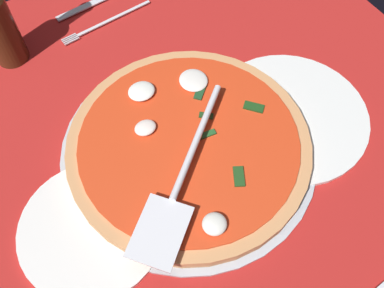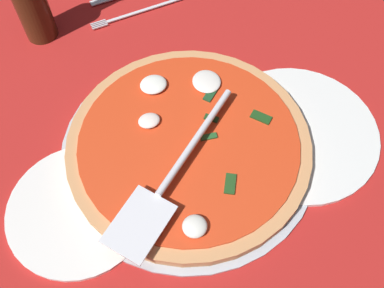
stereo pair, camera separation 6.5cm
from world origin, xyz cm
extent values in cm
cube|color=#AB1F1C|center=(0.00, 0.00, -0.40)|extent=(95.51, 95.51, 0.80)
cube|color=silver|center=(-23.88, -3.41, 0.05)|extent=(6.82, 6.82, 0.10)
cube|color=silver|center=(-23.88, 10.23, 0.05)|extent=(6.82, 6.82, 0.10)
cube|color=silver|center=(-17.05, -10.23, 0.05)|extent=(6.82, 6.82, 0.10)
cube|color=silver|center=(-17.05, 3.41, 0.05)|extent=(6.82, 6.82, 0.10)
cube|color=silver|center=(-17.05, 17.05, 0.05)|extent=(6.82, 6.82, 0.10)
cube|color=silver|center=(-17.05, 30.70, 0.05)|extent=(6.82, 6.82, 0.10)
cube|color=silver|center=(-10.23, -17.05, 0.05)|extent=(6.82, 6.82, 0.10)
cube|color=silver|center=(-10.23, -3.41, 0.05)|extent=(6.82, 6.82, 0.10)
cube|color=silver|center=(-10.23, 10.23, 0.05)|extent=(6.82, 6.82, 0.10)
cube|color=silver|center=(-10.23, 23.88, 0.05)|extent=(6.82, 6.82, 0.10)
cube|color=silver|center=(-10.23, 37.52, 0.05)|extent=(6.82, 6.82, 0.10)
cube|color=silver|center=(-3.41, -10.23, 0.05)|extent=(6.82, 6.82, 0.10)
cube|color=silver|center=(-3.41, 3.41, 0.05)|extent=(6.82, 6.82, 0.10)
cube|color=silver|center=(-3.41, 17.05, 0.05)|extent=(6.82, 6.82, 0.10)
cube|color=silver|center=(-3.41, 30.70, 0.05)|extent=(6.82, 6.82, 0.10)
cube|color=silver|center=(3.41, -17.05, 0.05)|extent=(6.82, 6.82, 0.10)
cube|color=silver|center=(3.41, -3.41, 0.05)|extent=(6.82, 6.82, 0.10)
cube|color=silver|center=(3.41, 10.23, 0.05)|extent=(6.82, 6.82, 0.10)
cube|color=silver|center=(3.41, 23.88, 0.05)|extent=(6.82, 6.82, 0.10)
cube|color=silver|center=(3.41, 37.52, 0.05)|extent=(6.82, 6.82, 0.10)
cube|color=silver|center=(10.23, -23.88, 0.05)|extent=(6.82, 6.82, 0.10)
cube|color=silver|center=(10.23, -10.23, 0.05)|extent=(6.82, 6.82, 0.10)
cube|color=silver|center=(10.23, 3.41, 0.05)|extent=(6.82, 6.82, 0.10)
cube|color=silver|center=(10.23, 17.05, 0.05)|extent=(6.82, 6.82, 0.10)
cube|color=silver|center=(10.23, 30.70, 0.05)|extent=(6.82, 6.82, 0.10)
cube|color=silver|center=(17.05, -17.05, 0.05)|extent=(6.82, 6.82, 0.10)
cube|color=silver|center=(17.05, -3.41, 0.05)|extent=(6.82, 6.82, 0.10)
cube|color=silver|center=(17.05, 10.23, 0.05)|extent=(6.82, 6.82, 0.10)
cube|color=silver|center=(17.05, 23.88, 0.05)|extent=(6.82, 6.82, 0.10)
cube|color=silver|center=(23.88, -10.23, 0.05)|extent=(6.82, 6.82, 0.10)
cube|color=silver|center=(23.88, 3.41, 0.05)|extent=(6.82, 6.82, 0.10)
cube|color=silver|center=(23.88, 17.05, 0.05)|extent=(6.82, 6.82, 0.10)
cube|color=silver|center=(30.70, -3.41, 0.05)|extent=(6.82, 6.82, 0.10)
cube|color=silver|center=(30.70, 10.23, 0.05)|extent=(6.82, 6.82, 0.10)
cube|color=silver|center=(37.52, 3.41, 0.05)|extent=(6.82, 6.82, 0.10)
cube|color=silver|center=(37.52, 17.05, 0.05)|extent=(6.82, 6.82, 0.10)
cube|color=silver|center=(44.34, 10.23, 0.05)|extent=(6.82, 6.82, 0.10)
cylinder|color=#ACB6C0|center=(0.45, -0.20, 0.51)|extent=(39.42, 39.42, 0.82)
cylinder|color=white|center=(-18.17, -4.09, 0.60)|extent=(20.54, 20.54, 1.00)
cylinder|color=white|center=(17.17, -2.99, 0.60)|extent=(25.74, 25.74, 1.00)
cylinder|color=tan|center=(0.45, -0.20, 1.81)|extent=(37.17, 37.17, 1.77)
cylinder|color=red|center=(0.45, -0.20, 2.85)|extent=(33.52, 33.52, 0.30)
ellipsoid|color=silver|center=(-3.97, -13.31, 3.67)|extent=(3.38, 3.31, 1.35)
ellipsoid|color=silver|center=(6.49, 9.37, 3.41)|extent=(4.61, 4.88, 0.84)
ellipsoid|color=white|center=(-4.63, 5.11, 3.50)|extent=(3.39, 2.83, 1.01)
ellipsoid|color=white|center=(-1.88, 11.64, 3.55)|extent=(4.39, 3.96, 1.12)
cube|color=#1A4318|center=(11.94, 0.22, 3.15)|extent=(3.27, 3.40, 0.30)
cube|color=#1B4424|center=(6.35, 7.02, 3.15)|extent=(3.36, 3.19, 0.30)
cube|color=#215425|center=(3.00, -0.55, 3.15)|extent=(2.63, 1.26, 0.30)
cube|color=#1B3E1A|center=(4.62, 2.46, 3.15)|extent=(2.34, 2.21, 0.30)
cube|color=#1E441A|center=(2.99, -8.95, 3.15)|extent=(2.84, 3.51, 0.30)
cube|color=silver|center=(-10.78, -10.78, 4.50)|extent=(11.13, 10.76, 0.30)
cylinder|color=silver|center=(0.61, -1.34, 4.85)|extent=(16.34, 13.78, 1.00)
cube|color=white|center=(2.40, 35.09, 0.40)|extent=(21.58, 15.38, 0.60)
cube|color=silver|center=(2.68, 32.05, 0.83)|extent=(15.74, 2.03, 0.25)
cube|color=silver|center=(-6.72, 31.86, 0.83)|extent=(3.01, 0.49, 0.25)
cube|color=silver|center=(-6.68, 31.42, 0.83)|extent=(3.01, 0.49, 0.25)
cube|color=silver|center=(-6.64, 30.98, 0.83)|extent=(3.01, 0.49, 0.25)
cube|color=silver|center=(-6.60, 30.54, 0.83)|extent=(3.01, 0.49, 0.25)
cube|color=silver|center=(-0.57, 37.89, 0.83)|extent=(12.69, 2.54, 0.25)
cylinder|color=#402210|center=(-17.01, 32.79, 6.43)|extent=(5.68, 5.68, 12.66)
camera|label=1|loc=(-17.12, -29.34, 57.43)|focal=39.97mm
camera|label=2|loc=(-11.26, -32.15, 57.43)|focal=39.97mm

